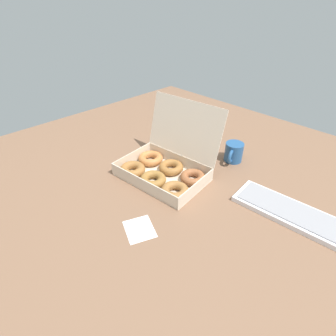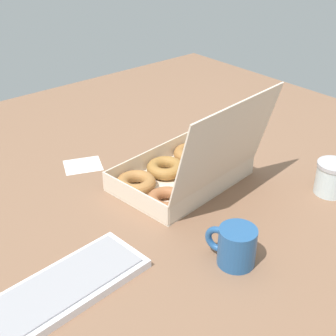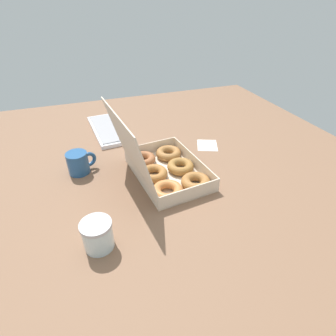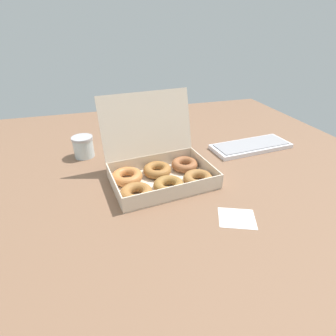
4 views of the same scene
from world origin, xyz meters
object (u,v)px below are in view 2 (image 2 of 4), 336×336
donut_box (185,172)px  coffee_mug (235,245)px  keyboard (60,290)px  glass_jar (332,178)px

donut_box → coffee_mug: size_ratio=3.33×
keyboard → coffee_mug: (-32.81, 15.28, 3.35)cm
keyboard → coffee_mug: bearing=155.0°
coffee_mug → glass_jar: bearing=-176.4°
donut_box → coffee_mug: (13.40, 30.42, 0.92)cm
keyboard → glass_jar: 73.14cm
donut_box → coffee_mug: 33.25cm
keyboard → coffee_mug: size_ratio=3.26×
donut_box → keyboard: bearing=18.1°
donut_box → keyboard: (46.21, 15.14, -2.43)cm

